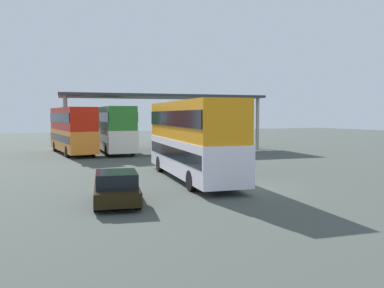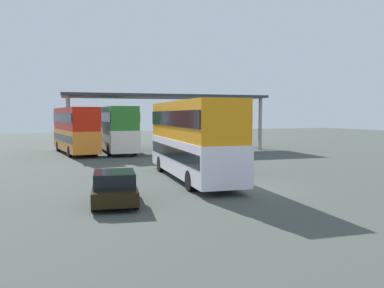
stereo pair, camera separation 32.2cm
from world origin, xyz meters
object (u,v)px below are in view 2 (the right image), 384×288
at_px(double_decker_main, 192,137).
at_px(double_decker_mid_row, 116,128).
at_px(double_decker_near_canopy, 75,129).
at_px(parked_hatchback, 114,188).

bearing_deg(double_decker_main, double_decker_mid_row, 7.96).
height_order(double_decker_main, double_decker_near_canopy, double_decker_main).
bearing_deg(double_decker_mid_row, parked_hatchback, 170.97).
bearing_deg(double_decker_mid_row, double_decker_main, -175.04).
relative_size(double_decker_main, double_decker_near_canopy, 1.09).
distance_m(double_decker_main, parked_hatchback, 7.31).
bearing_deg(double_decker_mid_row, double_decker_near_canopy, 88.20).
distance_m(parked_hatchback, double_decker_near_canopy, 22.73).
height_order(double_decker_near_canopy, double_decker_mid_row, double_decker_mid_row).
xyz_separation_m(double_decker_main, parked_hatchback, (-5.55, -4.45, -1.73)).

